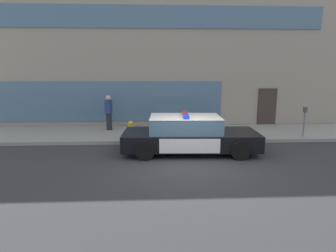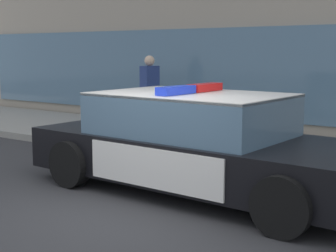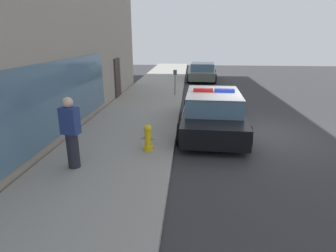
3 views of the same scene
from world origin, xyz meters
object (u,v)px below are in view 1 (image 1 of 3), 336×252
pedestrian_on_sidewalk (109,113)px  police_cruiser (189,135)px  fire_hydrant (131,129)px  parking_meter (305,116)px

pedestrian_on_sidewalk → police_cruiser: bearing=146.6°
fire_hydrant → pedestrian_on_sidewalk: size_ratio=0.42×
fire_hydrant → parking_meter: parking_meter is taller
police_cruiser → parking_meter: police_cruiser is taller
pedestrian_on_sidewalk → parking_meter: size_ratio=1.28×
police_cruiser → pedestrian_on_sidewalk: 5.00m
fire_hydrant → pedestrian_on_sidewalk: (-1.20, 1.61, 0.51)m
pedestrian_on_sidewalk → parking_meter: bearing=179.2°
fire_hydrant → parking_meter: 7.68m
police_cruiser → pedestrian_on_sidewalk: bearing=137.5°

